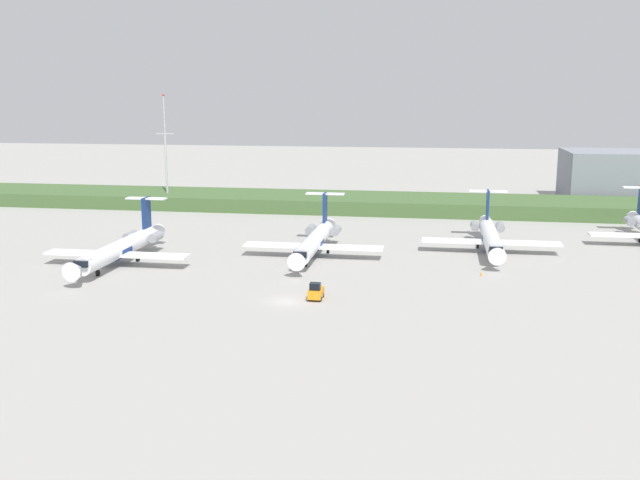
# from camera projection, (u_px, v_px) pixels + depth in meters

# --- Properties ---
(ground_plane) EXTENTS (500.00, 500.00, 0.00)m
(ground_plane) POSITION_uv_depth(u_px,v_px,m) (325.00, 252.00, 120.53)
(ground_plane) COLOR #9E9B96
(grass_berm) EXTENTS (320.00, 20.00, 3.14)m
(grass_berm) POSITION_uv_depth(u_px,v_px,m) (356.00, 203.00, 165.01)
(grass_berm) COLOR #426033
(grass_berm) RESTS_ON ground
(regional_jet_second) EXTENTS (22.81, 31.00, 9.00)m
(regional_jet_second) POSITION_uv_depth(u_px,v_px,m) (121.00, 248.00, 111.63)
(regional_jet_second) COLOR white
(regional_jet_second) RESTS_ON ground
(regional_jet_third) EXTENTS (22.81, 31.00, 9.00)m
(regional_jet_third) POSITION_uv_depth(u_px,v_px,m) (315.00, 240.00, 117.43)
(regional_jet_third) COLOR white
(regional_jet_third) RESTS_ON ground
(regional_jet_fourth) EXTENTS (22.81, 31.00, 9.00)m
(regional_jet_fourth) POSITION_uv_depth(u_px,v_px,m) (490.00, 236.00, 120.84)
(regional_jet_fourth) COLOR white
(regional_jet_fourth) RESTS_ON ground
(antenna_mast) EXTENTS (4.40, 0.50, 26.18)m
(antenna_mast) POSITION_uv_depth(u_px,v_px,m) (166.00, 161.00, 168.49)
(antenna_mast) COLOR #B2B2B7
(antenna_mast) RESTS_ON ground
(baggage_tug) EXTENTS (1.72, 3.20, 2.30)m
(baggage_tug) POSITION_uv_depth(u_px,v_px,m) (316.00, 292.00, 92.27)
(baggage_tug) COLOR orange
(baggage_tug) RESTS_ON ground
(safety_cone_front_marker) EXTENTS (0.44, 0.44, 0.55)m
(safety_cone_front_marker) POSITION_uv_depth(u_px,v_px,m) (481.00, 274.00, 104.40)
(safety_cone_front_marker) COLOR orange
(safety_cone_front_marker) RESTS_ON ground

